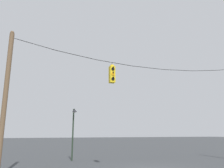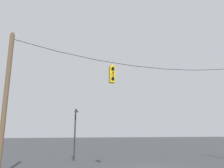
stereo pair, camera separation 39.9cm
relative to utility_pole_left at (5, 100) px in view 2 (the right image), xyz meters
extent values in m
cylinder|color=brown|center=(0.00, 0.00, -0.06)|extent=(0.25, 0.25, 7.62)
sphere|color=brown|center=(0.00, 0.00, 3.80)|extent=(0.20, 0.20, 0.20)
cylinder|color=black|center=(1.23, 0.00, 3.28)|extent=(2.47, 0.03, 0.47)
cylinder|color=black|center=(3.69, 0.00, 2.91)|extent=(2.46, 0.03, 0.32)
cylinder|color=black|center=(6.15, 0.00, 2.70)|extent=(2.46, 0.03, 0.18)
cylinder|color=black|center=(8.61, 0.00, 2.62)|extent=(2.46, 0.03, 0.03)
cylinder|color=black|center=(11.08, 0.00, 2.70)|extent=(2.46, 0.03, 0.18)
cylinder|color=black|center=(13.54, 0.00, 2.91)|extent=(2.46, 0.03, 0.32)
cube|color=yellow|center=(5.97, 0.00, 1.90)|extent=(0.34, 0.34, 1.07)
cube|color=yellow|center=(5.97, 0.00, 2.49)|extent=(0.19, 0.19, 0.10)
cylinder|color=black|center=(5.97, 0.00, 2.61)|extent=(0.02, 0.02, 0.15)
cylinder|color=black|center=(5.97, -0.18, 2.22)|extent=(0.20, 0.03, 0.20)
cylinder|color=black|center=(5.97, -0.23, 2.31)|extent=(0.07, 0.12, 0.07)
cylinder|color=orange|center=(5.97, -0.18, 1.90)|extent=(0.20, 0.03, 0.20)
cylinder|color=black|center=(5.97, -0.23, 1.99)|extent=(0.07, 0.12, 0.07)
cylinder|color=black|center=(5.97, -0.18, 1.58)|extent=(0.20, 0.03, 0.20)
cylinder|color=black|center=(5.97, -0.23, 1.67)|extent=(0.07, 0.12, 0.07)
cylinder|color=black|center=(5.97, 0.18, 2.22)|extent=(0.20, 0.03, 0.20)
cylinder|color=black|center=(5.97, 0.23, 2.31)|extent=(0.07, 0.12, 0.07)
cylinder|color=orange|center=(5.97, 0.18, 1.90)|extent=(0.20, 0.03, 0.20)
cylinder|color=black|center=(5.97, 0.23, 1.99)|extent=(0.07, 0.12, 0.07)
cylinder|color=black|center=(5.97, 0.18, 1.58)|extent=(0.20, 0.03, 0.20)
cylinder|color=black|center=(5.97, 0.23, 1.67)|extent=(0.07, 0.12, 0.07)
cylinder|color=#233323|center=(4.63, 5.77, -1.81)|extent=(0.12, 0.12, 4.13)
cylinder|color=#233323|center=(4.63, 5.56, 0.21)|extent=(0.07, 0.42, 0.07)
cone|color=#232328|center=(4.63, 5.35, 0.09)|extent=(0.39, 0.39, 0.23)
sphere|color=silver|center=(4.63, 5.35, -0.02)|extent=(0.17, 0.17, 0.17)
camera|label=1|loc=(1.44, -12.55, -1.73)|focal=35.00mm
camera|label=2|loc=(1.82, -12.68, -1.73)|focal=35.00mm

